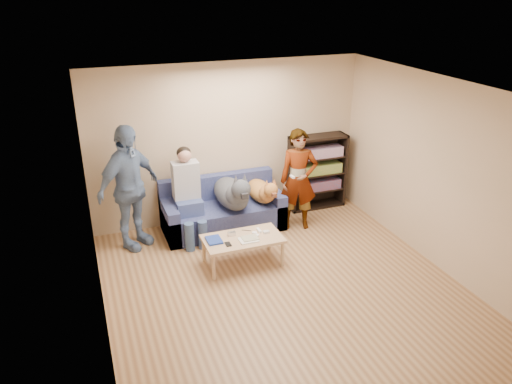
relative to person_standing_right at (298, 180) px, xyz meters
name	(u,v)px	position (x,y,z in m)	size (l,w,h in m)	color
ground	(288,294)	(-0.91, -1.71, -0.82)	(5.00, 5.00, 0.00)	#8C5F3B
ceiling	(295,93)	(-0.91, -1.71, 1.78)	(5.00, 5.00, 0.00)	white
wall_back	(228,143)	(-0.91, 0.79, 0.48)	(4.50, 4.50, 0.00)	tan
wall_front	(427,330)	(-0.91, -4.21, 0.48)	(4.50, 4.50, 0.00)	tan
wall_left	(94,233)	(-3.16, -1.71, 0.48)	(5.00, 5.00, 0.00)	tan
wall_right	(446,178)	(1.34, -1.71, 0.48)	(5.00, 5.00, 0.00)	tan
blanket	(271,195)	(-0.35, 0.27, -0.32)	(0.42, 0.35, 0.15)	silver
person_standing_right	(298,180)	(0.00, 0.00, 0.00)	(0.60, 0.39, 1.63)	gray
person_standing_left	(129,188)	(-2.58, 0.28, 0.13)	(1.11, 0.46, 1.89)	#7599BB
held_controller	(292,177)	(-0.20, -0.20, 0.15)	(0.04, 0.11, 0.03)	white
notebook_blue	(214,240)	(-1.62, -0.76, -0.38)	(0.20, 0.26, 0.03)	#1B3796
papers	(248,240)	(-1.17, -0.91, -0.39)	(0.26, 0.20, 0.01)	white
magazine	(250,238)	(-1.14, -0.89, -0.38)	(0.22, 0.17, 0.01)	#ADAB8A
camera_silver	(232,234)	(-1.34, -0.69, -0.37)	(0.11, 0.06, 0.05)	silver
controller_a	(259,230)	(-0.94, -0.71, -0.38)	(0.04, 0.13, 0.03)	white
controller_b	(266,232)	(-0.86, -0.79, -0.38)	(0.09, 0.06, 0.03)	silver
headphone_cup_a	(257,235)	(-1.02, -0.83, -0.39)	(0.07, 0.07, 0.02)	white
headphone_cup_b	(255,233)	(-1.02, -0.75, -0.39)	(0.07, 0.07, 0.02)	white
pen_orange	(245,243)	(-1.24, -0.97, -0.39)	(0.01, 0.01, 0.14)	orange
pen_black	(246,230)	(-1.10, -0.63, -0.39)	(0.01, 0.01, 0.14)	black
wallet	(228,244)	(-1.47, -0.93, -0.39)	(0.07, 0.12, 0.01)	black
sofa	(222,212)	(-1.16, 0.38, -0.54)	(1.90, 0.85, 0.82)	#515B93
person_seated	(188,191)	(-1.73, 0.25, -0.04)	(0.40, 0.73, 1.47)	#3D5488
dog_gray	(233,193)	(-1.03, 0.17, -0.14)	(0.48, 1.28, 0.70)	#484C52
dog_tan	(262,191)	(-0.52, 0.23, -0.21)	(0.36, 1.14, 0.52)	#C4783C
coffee_table	(243,241)	(-1.22, -0.81, -0.44)	(1.10, 0.60, 0.42)	tan
bookshelf	(317,170)	(0.64, 0.62, -0.14)	(1.00, 0.34, 1.30)	black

